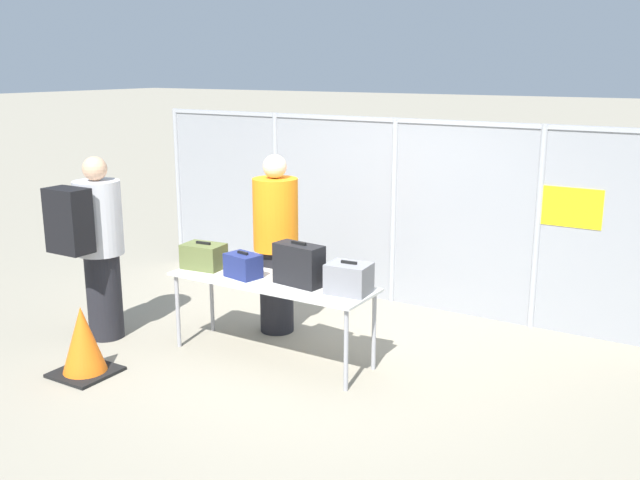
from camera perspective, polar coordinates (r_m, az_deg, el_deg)
The scene contains 11 objects.
ground_plane at distance 6.88m, azimuth -1.56°, elevation -9.40°, with size 120.00×120.00×0.00m, color gray.
fence_section at distance 8.21m, azimuth 6.02°, elevation 2.56°, with size 6.63×0.07×2.14m.
inspection_table at distance 6.66m, azimuth -3.91°, elevation -3.75°, with size 2.01×0.64×0.77m.
suitcase_olive at distance 7.08m, azimuth -9.28°, elevation -1.28°, with size 0.42×0.31×0.27m.
suitcase_navy at distance 6.74m, azimuth -6.17°, elevation -2.05°, with size 0.36×0.28×0.25m.
suitcase_black at distance 6.45m, azimuth -1.70°, elevation -1.98°, with size 0.48×0.26×0.40m.
suitcase_grey at distance 6.23m, azimuth 2.32°, elevation -3.08°, with size 0.39×0.32×0.29m.
traveler_hooded at distance 7.37m, azimuth -17.57°, elevation -0.12°, with size 0.46×0.71×1.86m.
security_worker_near at distance 7.28m, azimuth -3.55°, elevation -0.17°, with size 0.46×0.46×1.85m.
utility_trailer at distance 9.18m, azimuth 21.11°, elevation -1.50°, with size 3.65×2.21×0.75m.
traffic_cone at distance 6.78m, azimuth -18.43°, elevation -7.80°, with size 0.51×0.51×0.64m.
Camera 1 is at (3.45, -5.30, 2.71)m, focal length 40.00 mm.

